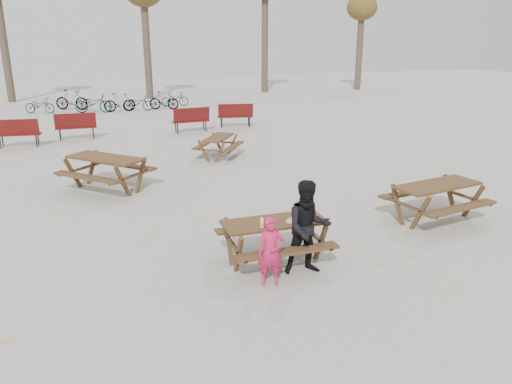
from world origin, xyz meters
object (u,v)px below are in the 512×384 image
object	(u,v)px
main_picnic_table	(274,231)
picnic_table_north	(107,173)
food_tray	(292,221)
adult	(308,228)
soda_bottle	(262,223)
picnic_table_east	(436,202)
picnic_table_far	(218,147)
child	(271,252)

from	to	relation	value
main_picnic_table	picnic_table_north	size ratio (longest dim) A/B	0.89
food_tray	adult	xyz separation A→B (m)	(0.12, -0.40, 0.02)
main_picnic_table	soda_bottle	bearing A→B (deg)	-145.64
picnic_table_east	picnic_table_far	distance (m)	7.73
main_picnic_table	soda_bottle	world-z (taller)	soda_bottle
child	food_tray	bearing A→B (deg)	56.67
adult	picnic_table_far	xyz separation A→B (m)	(0.70, 8.51, -0.47)
soda_bottle	picnic_table_east	bearing A→B (deg)	13.24
soda_bottle	child	size ratio (longest dim) A/B	0.15
adult	picnic_table_east	bearing A→B (deg)	29.06
picnic_table_far	food_tray	bearing A→B (deg)	-151.79
child	picnic_table_far	size ratio (longest dim) A/B	0.72
food_tray	main_picnic_table	bearing A→B (deg)	149.22
adult	child	bearing A→B (deg)	-155.39
picnic_table_east	picnic_table_north	xyz separation A→B (m)	(-6.60, 4.61, 0.02)
main_picnic_table	child	xyz separation A→B (m)	(-0.36, -0.77, -0.01)
child	picnic_table_east	bearing A→B (deg)	31.53
soda_bottle	child	distance (m)	0.62
food_tray	soda_bottle	world-z (taller)	soda_bottle
food_tray	child	world-z (taller)	child
picnic_table_far	picnic_table_north	bearing A→B (deg)	158.78
main_picnic_table	food_tray	size ratio (longest dim) A/B	10.00
picnic_table_east	picnic_table_far	size ratio (longest dim) A/B	1.21
adult	picnic_table_north	size ratio (longest dim) A/B	0.80
soda_bottle	picnic_table_far	bearing A→B (deg)	80.36
food_tray	soda_bottle	bearing A→B (deg)	-174.38
main_picnic_table	picnic_table_north	xyz separation A→B (m)	(-2.56, 5.42, -0.15)
soda_bottle	food_tray	bearing A→B (deg)	5.62
child	picnic_table_far	xyz separation A→B (m)	(1.44, 8.72, -0.23)
child	adult	world-z (taller)	adult
child	adult	bearing A→B (deg)	27.80
food_tray	child	xyz separation A→B (m)	(-0.62, -0.61, -0.22)
child	picnic_table_east	size ratio (longest dim) A/B	0.60
main_picnic_table	picnic_table_east	size ratio (longest dim) A/B	0.94
soda_bottle	picnic_table_north	bearing A→B (deg)	111.84
main_picnic_table	soda_bottle	distance (m)	0.45
main_picnic_table	picnic_table_east	bearing A→B (deg)	11.37
adult	picnic_table_east	size ratio (longest dim) A/B	0.85
food_tray	soda_bottle	size ratio (longest dim) A/B	1.06
picnic_table_north	adult	bearing A→B (deg)	-17.27
food_tray	picnic_table_north	world-z (taller)	picnic_table_north
soda_bottle	picnic_table_north	distance (m)	6.08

